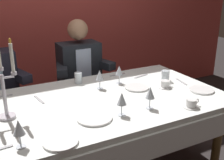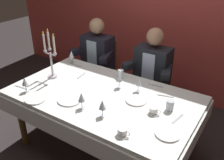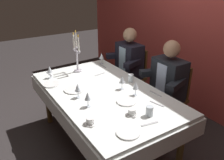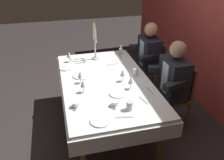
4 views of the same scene
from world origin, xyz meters
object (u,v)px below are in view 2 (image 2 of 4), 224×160
seated_diner_0 (98,54)px  dinner_plate_0 (70,100)px  dinner_plate_3 (168,134)px  wine_glass_3 (81,97)px  wine_glass_5 (138,81)px  wine_glass_4 (71,54)px  candelabra (51,59)px  water_tumbler_1 (170,105)px  coffee_cup_1 (154,111)px  wine_glass_1 (102,105)px  coffee_cup_0 (122,132)px  seated_diner_1 (153,67)px  dinner_plate_2 (35,99)px  dining_table (103,104)px  wine_glass_2 (25,82)px  dinner_plate_1 (136,100)px  wine_glass_0 (119,78)px  water_tumbler_0 (121,74)px

seated_diner_0 → dinner_plate_0: bearing=-66.4°
dinner_plate_3 → wine_glass_3: wine_glass_3 is taller
dinner_plate_0 → wine_glass_5: wine_glass_5 is taller
wine_glass_4 → candelabra: bearing=-78.6°
water_tumbler_1 → coffee_cup_1: bearing=-127.9°
wine_glass_1 → coffee_cup_0: 0.32m
seated_diner_0 → seated_diner_1: same height
dinner_plate_2 → dinner_plate_3: size_ratio=1.00×
dining_table → candelabra: size_ratio=3.42×
dinner_plate_0 → wine_glass_2: bearing=-166.8°
wine_glass_1 → wine_glass_2: bearing=-174.9°
wine_glass_4 → coffee_cup_1: 1.44m
dinner_plate_3 → wine_glass_3: (-0.81, -0.08, 0.11)m
wine_glass_4 → wine_glass_5: bearing=-10.1°
coffee_cup_1 → dinner_plate_1: bearing=156.8°
coffee_cup_0 → dinner_plate_2: bearing=-178.8°
dinner_plate_0 → wine_glass_3: 0.22m
wine_glass_1 → wine_glass_2: same height
wine_glass_1 → seated_diner_0: bearing=127.6°
dining_table → seated_diner_1: (0.15, 0.89, 0.11)m
dinner_plate_2 → wine_glass_0: (0.55, 0.66, 0.11)m
dining_table → dinner_plate_0: size_ratio=8.16×
dining_table → coffee_cup_1: (0.58, -0.03, 0.15)m
dinner_plate_3 → coffee_cup_1: size_ratio=1.54×
wine_glass_1 → coffee_cup_1: size_ratio=1.24×
candelabra → water_tumbler_0: (0.66, 0.42, -0.18)m
water_tumbler_1 → wine_glass_4: bearing=167.3°
wine_glass_1 → water_tumbler_0: (-0.26, 0.73, -0.07)m
wine_glass_2 → wine_glass_5: same height
wine_glass_3 → water_tumbler_0: 0.73m
candelabra → wine_glass_2: (0.02, -0.39, -0.12)m
dinner_plate_1 → wine_glass_4: bearing=162.3°
wine_glass_5 → seated_diner_0: seated_diner_0 is taller
dinner_plate_2 → coffee_cup_0: (0.98, 0.02, 0.02)m
wine_glass_2 → wine_glass_3: (0.68, 0.08, 0.00)m
wine_glass_0 → coffee_cup_0: 0.77m
wine_glass_3 → seated_diner_0: 1.39m
candelabra → seated_diner_1: 1.25m
dinner_plate_1 → dinner_plate_2: size_ratio=1.03×
water_tumbler_0 → seated_diner_1: (0.19, 0.47, -0.05)m
dinner_plate_2 → seated_diner_1: bearing=64.8°
wine_glass_2 → coffee_cup_1: wine_glass_2 is taller
dinner_plate_1 → dinner_plate_3: (0.44, -0.30, 0.00)m
dinner_plate_2 → dinner_plate_3: 1.30m
dinner_plate_3 → coffee_cup_0: coffee_cup_0 is taller
dinner_plate_2 → coffee_cup_1: (1.06, 0.43, 0.02)m
water_tumbler_0 → wine_glass_0: bearing=-62.3°
wine_glass_0 → wine_glass_5: 0.21m
wine_glass_0 → wine_glass_3: same height
wine_glass_5 → water_tumbler_1: size_ratio=1.66×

